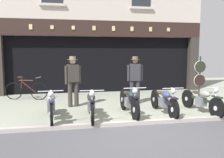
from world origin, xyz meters
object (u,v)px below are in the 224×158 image
at_px(motorcycle_left, 51,105).
at_px(advert_board_far, 45,52).
at_px(motorcycle_center_left, 91,104).
at_px(advert_board_near, 68,53).
at_px(tyre_sign_pole, 200,74).
at_px(motorcycle_right, 201,100).
at_px(salesman_left, 73,79).
at_px(motorcycle_center, 129,101).
at_px(leaning_bicycle, 26,90).
at_px(motorcycle_center_right, 164,101).
at_px(shopkeeper_center, 135,78).

relative_size(motorcycle_left, advert_board_far, 2.19).
xyz_separation_m(motorcycle_center_left, advert_board_near, (-0.59, 4.58, 1.44)).
xyz_separation_m(motorcycle_center_left, tyre_sign_pole, (4.85, 2.52, 0.54)).
distance_m(motorcycle_left, motorcycle_right, 4.51).
bearing_deg(motorcycle_right, salesman_left, -26.71).
bearing_deg(motorcycle_center, tyre_sign_pole, -147.38).
distance_m(tyre_sign_pole, advert_board_far, 6.86).
height_order(advert_board_far, leaning_bicycle, advert_board_far).
distance_m(motorcycle_left, motorcycle_center, 2.24).
relative_size(motorcycle_center_right, shopkeeper_center, 1.20).
bearing_deg(tyre_sign_pole, advert_board_near, 159.27).
bearing_deg(motorcycle_right, tyre_sign_pole, -124.39).
xyz_separation_m(advert_board_near, leaning_bicycle, (-1.68, -1.36, -1.49)).
height_order(motorcycle_center_right, leaning_bicycle, leaning_bicycle).
xyz_separation_m(salesman_left, advert_board_far, (-1.18, 2.94, 0.91)).
bearing_deg(salesman_left, advert_board_near, -101.38).
bearing_deg(motorcycle_right, motorcycle_center, -7.74).
relative_size(shopkeeper_center, advert_board_near, 1.78).
relative_size(shopkeeper_center, leaning_bicycle, 1.03).
relative_size(salesman_left, shopkeeper_center, 1.01).
distance_m(motorcycle_center, motorcycle_right, 2.28).
relative_size(motorcycle_center, shopkeeper_center, 1.21).
bearing_deg(shopkeeper_center, tyre_sign_pole, -154.60).
height_order(motorcycle_center, motorcycle_right, motorcycle_center).
relative_size(motorcycle_center, motorcycle_right, 1.02).
bearing_deg(advert_board_near, shopkeeper_center, -50.59).
xyz_separation_m(motorcycle_left, salesman_left, (0.64, 1.54, 0.54)).
xyz_separation_m(advert_board_near, advert_board_far, (-1.04, -0.00, 0.02)).
relative_size(motorcycle_center_left, shopkeeper_center, 1.13).
bearing_deg(leaning_bicycle, motorcycle_center_left, 50.19).
bearing_deg(motorcycle_right, motorcycle_center_left, -3.57).
relative_size(motorcycle_center, advert_board_far, 2.27).
bearing_deg(tyre_sign_pole, advert_board_far, 162.39).
bearing_deg(tyre_sign_pole, salesman_left, -170.52).
relative_size(motorcycle_left, shopkeeper_center, 1.17).
distance_m(motorcycle_left, leaning_bicycle, 3.34).
height_order(motorcycle_center, salesman_left, salesman_left).
height_order(motorcycle_left, tyre_sign_pole, tyre_sign_pole).
height_order(motorcycle_right, shopkeeper_center, shopkeeper_center).
distance_m(motorcycle_right, advert_board_near, 6.22).
bearing_deg(motorcycle_center_left, leaning_bicycle, -51.83).
bearing_deg(motorcycle_right, motorcycle_left, -5.03).
bearing_deg(shopkeeper_center, advert_board_near, -39.95).
bearing_deg(tyre_sign_pole, motorcycle_center_right, -137.67).
xyz_separation_m(tyre_sign_pole, advert_board_near, (-5.44, 2.06, 0.90)).
bearing_deg(advert_board_near, motorcycle_center_left, -82.70).
relative_size(advert_board_near, leaning_bicycle, 0.58).
distance_m(motorcycle_center_right, tyre_sign_pole, 3.61).
bearing_deg(tyre_sign_pole, leaning_bicycle, 174.37).
relative_size(motorcycle_center_right, salesman_left, 1.19).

